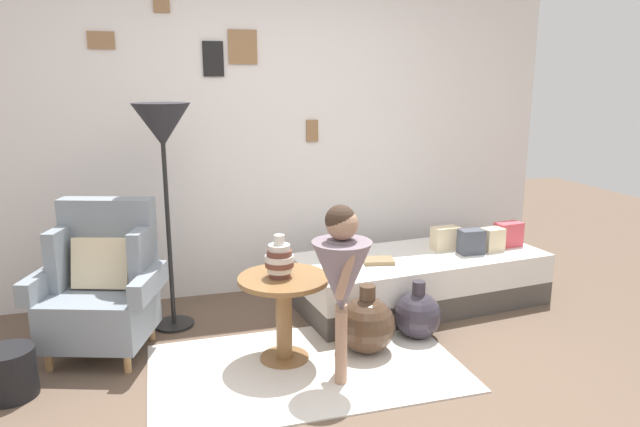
{
  "coord_description": "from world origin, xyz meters",
  "views": [
    {
      "loc": [
        -0.88,
        -2.61,
        1.72
      ],
      "look_at": [
        0.15,
        0.95,
        0.85
      ],
      "focal_mm": 32.34,
      "sensor_mm": 36.0,
      "label": 1
    }
  ],
  "objects_px": {
    "daybed": "(420,279)",
    "person_child": "(342,272)",
    "side_table": "(284,301)",
    "floor_lamp": "(163,136)",
    "demijohn_far": "(418,315)",
    "magazine_basket": "(10,373)",
    "book_on_daybed": "(378,261)",
    "vase_striped": "(279,260)",
    "armchair": "(102,285)",
    "demijohn_near": "(367,325)"
  },
  "relations": [
    {
      "from": "daybed",
      "to": "person_child",
      "type": "xyz_separation_m",
      "value": [
        -0.96,
        -0.95,
        0.46
      ]
    },
    {
      "from": "side_table",
      "to": "floor_lamp",
      "type": "relative_size",
      "value": 0.36
    },
    {
      "from": "person_child",
      "to": "demijohn_far",
      "type": "bearing_deg",
      "value": 30.33
    },
    {
      "from": "daybed",
      "to": "floor_lamp",
      "type": "height_order",
      "value": "floor_lamp"
    },
    {
      "from": "side_table",
      "to": "magazine_basket",
      "type": "height_order",
      "value": "side_table"
    },
    {
      "from": "person_child",
      "to": "book_on_daybed",
      "type": "xyz_separation_m",
      "value": [
        0.57,
        0.85,
        -0.25
      ]
    },
    {
      "from": "book_on_daybed",
      "to": "magazine_basket",
      "type": "bearing_deg",
      "value": -167.72
    },
    {
      "from": "side_table",
      "to": "floor_lamp",
      "type": "xyz_separation_m",
      "value": [
        -0.65,
        0.72,
        0.96
      ]
    },
    {
      "from": "vase_striped",
      "to": "person_child",
      "type": "distance_m",
      "value": 0.44
    },
    {
      "from": "magazine_basket",
      "to": "side_table",
      "type": "bearing_deg",
      "value": 0.02
    },
    {
      "from": "book_on_daybed",
      "to": "person_child",
      "type": "bearing_deg",
      "value": -123.66
    },
    {
      "from": "floor_lamp",
      "to": "magazine_basket",
      "type": "distance_m",
      "value": 1.67
    },
    {
      "from": "armchair",
      "to": "demijohn_far",
      "type": "bearing_deg",
      "value": -11.11
    },
    {
      "from": "vase_striped",
      "to": "demijohn_far",
      "type": "bearing_deg",
      "value": 3.64
    },
    {
      "from": "daybed",
      "to": "demijohn_far",
      "type": "height_order",
      "value": "demijohn_far"
    },
    {
      "from": "book_on_daybed",
      "to": "magazine_basket",
      "type": "height_order",
      "value": "book_on_daybed"
    },
    {
      "from": "book_on_daybed",
      "to": "magazine_basket",
      "type": "distance_m",
      "value": 2.45
    },
    {
      "from": "magazine_basket",
      "to": "person_child",
      "type": "bearing_deg",
      "value": -10.41
    },
    {
      "from": "person_child",
      "to": "magazine_basket",
      "type": "height_order",
      "value": "person_child"
    },
    {
      "from": "floor_lamp",
      "to": "magazine_basket",
      "type": "bearing_deg",
      "value": -141.41
    },
    {
      "from": "vase_striped",
      "to": "demijohn_far",
      "type": "xyz_separation_m",
      "value": [
        0.96,
        0.06,
        -0.49
      ]
    },
    {
      "from": "daybed",
      "to": "armchair",
      "type": "bearing_deg",
      "value": -175.98
    },
    {
      "from": "book_on_daybed",
      "to": "demijohn_far",
      "type": "distance_m",
      "value": 0.53
    },
    {
      "from": "vase_striped",
      "to": "magazine_basket",
      "type": "relative_size",
      "value": 0.94
    },
    {
      "from": "demijohn_near",
      "to": "magazine_basket",
      "type": "relative_size",
      "value": 1.61
    },
    {
      "from": "side_table",
      "to": "demijohn_near",
      "type": "xyz_separation_m",
      "value": [
        0.53,
        -0.04,
        -0.2
      ]
    },
    {
      "from": "side_table",
      "to": "floor_lamp",
      "type": "distance_m",
      "value": 1.36
    },
    {
      "from": "person_child",
      "to": "side_table",
      "type": "bearing_deg",
      "value": 128.17
    },
    {
      "from": "floor_lamp",
      "to": "vase_striped",
      "type": "bearing_deg",
      "value": -48.98
    },
    {
      "from": "book_on_daybed",
      "to": "armchair",
      "type": "bearing_deg",
      "value": -178.26
    },
    {
      "from": "armchair",
      "to": "demijohn_near",
      "type": "distance_m",
      "value": 1.7
    },
    {
      "from": "side_table",
      "to": "person_child",
      "type": "bearing_deg",
      "value": -51.83
    },
    {
      "from": "book_on_daybed",
      "to": "side_table",
      "type": "bearing_deg",
      "value": -148.03
    },
    {
      "from": "person_child",
      "to": "magazine_basket",
      "type": "xyz_separation_m",
      "value": [
        -1.81,
        0.33,
        -0.52
      ]
    },
    {
      "from": "side_table",
      "to": "daybed",
      "type": "bearing_deg",
      "value": 26.91
    },
    {
      "from": "armchair",
      "to": "daybed",
      "type": "bearing_deg",
      "value": 4.02
    },
    {
      "from": "daybed",
      "to": "magazine_basket",
      "type": "relative_size",
      "value": 7.04
    },
    {
      "from": "daybed",
      "to": "floor_lamp",
      "type": "bearing_deg",
      "value": 176.97
    },
    {
      "from": "book_on_daybed",
      "to": "vase_striped",
      "type": "bearing_deg",
      "value": -148.8
    },
    {
      "from": "daybed",
      "to": "demijohn_far",
      "type": "xyz_separation_m",
      "value": [
        -0.28,
        -0.56,
        -0.04
      ]
    },
    {
      "from": "demijohn_near",
      "to": "demijohn_far",
      "type": "bearing_deg",
      "value": 14.6
    },
    {
      "from": "armchair",
      "to": "person_child",
      "type": "relative_size",
      "value": 0.93
    },
    {
      "from": "side_table",
      "to": "person_child",
      "type": "relative_size",
      "value": 0.53
    },
    {
      "from": "floor_lamp",
      "to": "demijohn_near",
      "type": "relative_size",
      "value": 3.47
    },
    {
      "from": "vase_striped",
      "to": "floor_lamp",
      "type": "height_order",
      "value": "floor_lamp"
    },
    {
      "from": "side_table",
      "to": "demijohn_near",
      "type": "height_order",
      "value": "side_table"
    },
    {
      "from": "armchair",
      "to": "magazine_basket",
      "type": "height_order",
      "value": "armchair"
    },
    {
      "from": "armchair",
      "to": "magazine_basket",
      "type": "relative_size",
      "value": 3.46
    },
    {
      "from": "daybed",
      "to": "demijohn_far",
      "type": "distance_m",
      "value": 0.63
    },
    {
      "from": "armchair",
      "to": "vase_striped",
      "type": "distance_m",
      "value": 1.17
    }
  ]
}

